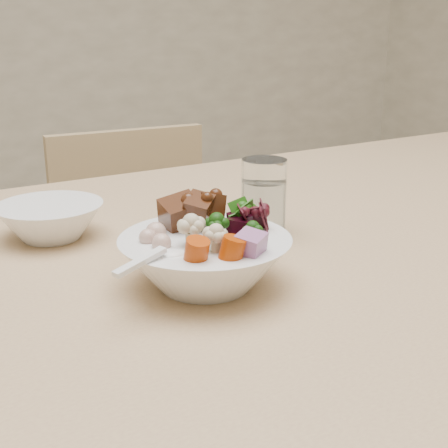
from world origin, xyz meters
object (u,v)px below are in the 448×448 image
Objects in this scene: chair_far at (147,288)px; food_bowl at (206,258)px; side_bowl at (51,221)px; dining_table at (312,290)px; water_glass at (264,200)px.

chair_far is 4.36× the size of food_bowl.
dining_table is at bearing -21.59° from side_bowl.
side_bowl is at bearing 160.82° from water_glass.
chair_far is 0.67m from side_bowl.
water_glass is 0.29m from side_bowl.
chair_far is 0.82m from food_bowl.
food_bowl is 1.33× the size of side_bowl.
water_glass is at bearing 44.57° from food_bowl.
food_bowl reaches higher than dining_table.
food_bowl reaches higher than chair_far.
food_bowl is at bearing -135.43° from water_glass.
chair_far is at bearing 62.35° from side_bowl.
food_bowl reaches higher than side_bowl.
water_glass reaches higher than side_bowl.
chair_far is at bearing 90.64° from water_glass.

